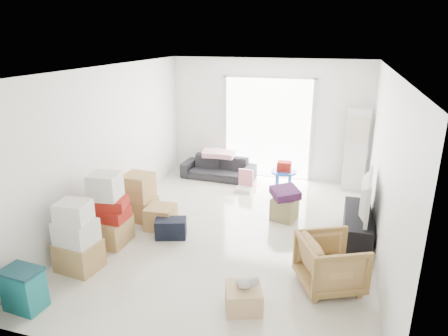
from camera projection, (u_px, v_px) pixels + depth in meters
room_shell at (233, 156)px, 6.33m from camera, size 4.98×6.48×3.18m
sliding_door at (267, 124)px, 9.07m from camera, size 2.10×0.04×2.33m
ac_tower at (356, 150)px, 8.37m from camera, size 0.45×0.30×1.75m
tv_console at (357, 226)px, 6.47m from camera, size 0.42×1.38×0.46m
television at (359, 209)px, 6.37m from camera, size 0.73×1.17×0.15m
sofa at (218, 165)px, 9.21m from camera, size 1.70×0.57×0.66m
pillow_left at (211, 148)px, 9.17m from camera, size 0.36×0.30×0.11m
pillow_right at (227, 148)px, 9.07m from camera, size 0.41×0.34×0.13m
armchair at (331, 261)px, 5.20m from camera, size 0.97×0.99×0.78m
storage_bins at (24, 289)px, 4.81m from camera, size 0.49×0.36×0.54m
box_stack_a at (77, 240)px, 5.58m from camera, size 0.61×0.53×1.04m
box_stack_b at (108, 214)px, 6.28m from camera, size 0.68×0.58×1.17m
box_stack_c at (139, 197)px, 7.17m from camera, size 0.63×0.55×0.84m
loose_box at (161, 217)px, 6.88m from camera, size 0.50×0.50×0.39m
duffel_bag at (171, 228)px, 6.56m from camera, size 0.57×0.44×0.32m
ottoman at (284, 209)px, 7.18m from camera, size 0.50×0.50×0.41m
blanket at (285, 195)px, 7.10m from camera, size 0.61×0.61×0.14m
kids_table at (284, 170)px, 8.38m from camera, size 0.53×0.53×0.66m
toy_walker at (245, 185)px, 8.53m from camera, size 0.35×0.31×0.45m
wood_crate at (244, 298)px, 4.86m from camera, size 0.55×0.55×0.29m
plush_bunny at (247, 283)px, 4.79m from camera, size 0.29×0.16×0.15m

